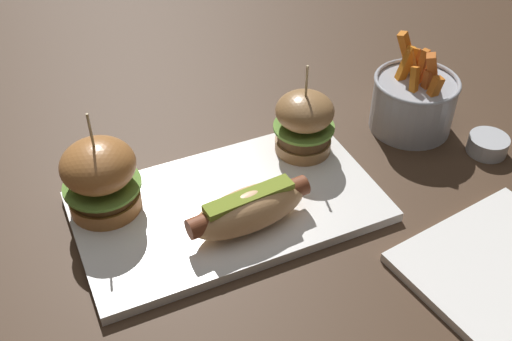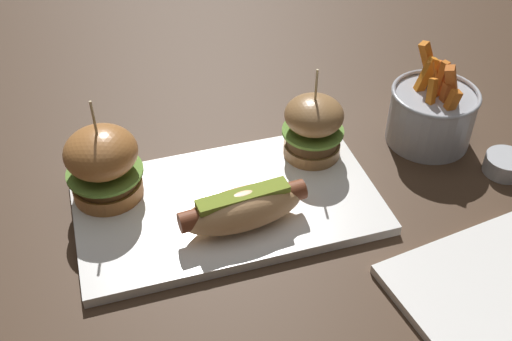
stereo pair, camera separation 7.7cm
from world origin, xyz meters
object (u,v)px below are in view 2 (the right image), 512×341
object	(u,v)px
slider_right	(313,127)
sauce_ramekin	(505,164)
fries_bucket	(432,114)
hot_dog	(243,208)
slider_left	(103,164)
side_plate	(508,305)
platter_main	(228,204)

from	to	relation	value
slider_right	sauce_ramekin	world-z (taller)	slider_right
fries_bucket	sauce_ramekin	distance (m)	0.12
hot_dog	slider_right	size ratio (longest dim) A/B	1.20
slider_left	sauce_ramekin	size ratio (longest dim) A/B	2.52
slider_right	fries_bucket	world-z (taller)	slider_right
slider_right	fries_bucket	distance (m)	0.18
sauce_ramekin	side_plate	world-z (taller)	sauce_ramekin
fries_bucket	slider_left	bearing A→B (deg)	179.87
platter_main	slider_left	size ratio (longest dim) A/B	2.68
slider_left	side_plate	xyz separation A→B (m)	(0.39, -0.30, -0.06)
platter_main	slider_right	bearing A→B (deg)	23.12
platter_main	sauce_ramekin	world-z (taller)	sauce_ramekin
platter_main	side_plate	xyz separation A→B (m)	(0.25, -0.24, -0.00)
platter_main	sauce_ramekin	distance (m)	0.38
platter_main	side_plate	world-z (taller)	platter_main
hot_dog	slider_left	world-z (taller)	slider_left
hot_dog	slider_right	bearing A→B (deg)	39.11
side_plate	slider_right	bearing A→B (deg)	110.79
slider_left	side_plate	world-z (taller)	slider_left
hot_dog	sauce_ramekin	world-z (taller)	hot_dog
platter_main	slider_right	distance (m)	0.16
hot_dog	slider_right	distance (m)	0.17
slider_left	sauce_ramekin	distance (m)	0.54
hot_dog	side_plate	world-z (taller)	hot_dog
hot_dog	slider_left	size ratio (longest dim) A/B	1.13
sauce_ramekin	side_plate	xyz separation A→B (m)	(-0.13, -0.20, -0.01)
slider_right	slider_left	bearing A→B (deg)	-179.75
platter_main	slider_left	xyz separation A→B (m)	(-0.14, 0.06, 0.06)
fries_bucket	sauce_ramekin	bearing A→B (deg)	-56.26
slider_left	sauce_ramekin	xyz separation A→B (m)	(0.52, -0.10, -0.05)
hot_dog	fries_bucket	world-z (taller)	fries_bucket
sauce_ramekin	slider_left	bearing A→B (deg)	169.42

